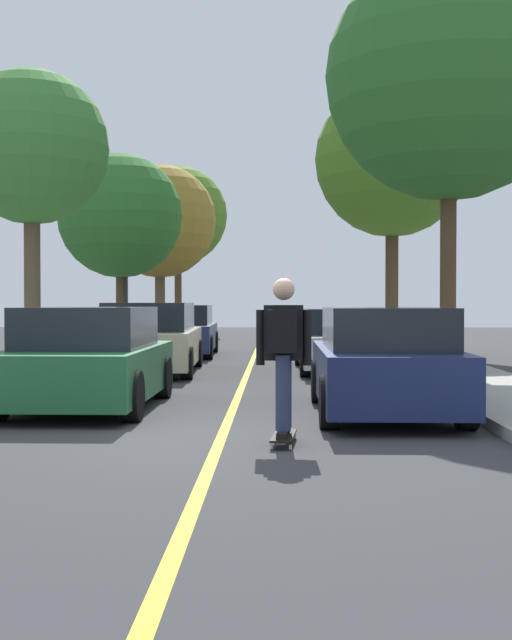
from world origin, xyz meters
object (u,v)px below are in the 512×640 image
parked_car_right_near (342,341)px  fire_hydrant (426,353)px  street_tree_left_nearest (32,149)px  streetlamp (126,247)px  street_tree_left_near (120,216)px  street_tree_right_nearest (449,77)px  parked_car_left_nearest (88,360)px  street_tree_right_near (392,160)px  skateboarder (283,347)px  parked_car_left_near (151,338)px  skateboard (284,436)px  street_tree_left_farthest (178,216)px  street_tree_left_far (160,222)px  parked_car_right_nearest (384,362)px  parked_car_left_far (181,331)px

parked_car_right_near → fire_hydrant: 2.31m
street_tree_left_nearest → streetlamp: size_ratio=1.11×
street_tree_left_near → street_tree_right_nearest: (7.86, -8.02, 1.84)m
parked_car_left_nearest → street_tree_left_near: 13.27m
street_tree_left_nearest → street_tree_right_near: (7.86, 8.81, 1.22)m
skateboarder → parked_car_left_nearest: bearing=132.4°
parked_car_left_near → skateboard: (2.71, -8.86, -0.64)m
parked_car_left_near → skateboard: parked_car_left_near is taller
fire_hydrant → street_tree_left_nearest: bearing=-172.4°
parked_car_left_nearest → streetlamp: bearing=97.8°
street_tree_left_near → street_tree_left_farthest: bearing=90.0°
street_tree_left_nearest → street_tree_left_near: (0.00, 8.87, -0.34)m
street_tree_left_far → street_tree_right_nearest: 18.24m
street_tree_left_farthest → street_tree_right_near: size_ratio=0.99×
parked_car_right_nearest → streetlamp: 14.77m
skateboard → skateboarder: size_ratio=0.52×
parked_car_right_near → street_tree_left_near: 9.17m
parked_car_right_nearest → parked_car_right_near: 7.18m
parked_car_right_nearest → street_tree_right_nearest: 7.60m
street_tree_left_farthest → streetlamp: street_tree_left_farthest is taller
parked_car_left_near → parked_car_right_nearest: parked_car_left_near is taller
parked_car_right_nearest → parked_car_left_nearest: bearing=171.9°
parked_car_right_near → streetlamp: streetlamp is taller
parked_car_left_far → street_tree_left_farthest: size_ratio=0.60×
skateboard → parked_car_right_near: bearing=81.9°
parked_car_left_near → skateboard: bearing=-73.0°
street_tree_left_nearest → street_tree_right_nearest: street_tree_right_nearest is taller
street_tree_left_far → fire_hydrant: street_tree_left_far is taller
street_tree_left_near → skateboard: size_ratio=6.61×
parked_car_left_near → skateboarder: size_ratio=2.84×
skateboard → street_tree_right_near: bearing=78.2°
parked_car_left_near → street_tree_left_farthest: size_ratio=0.61×
street_tree_left_nearest → parked_car_left_nearest: bearing=-63.7°
parked_car_left_near → street_tree_left_near: bearing=105.7°
street_tree_left_nearest → street_tree_left_near: 8.88m
street_tree_left_farthest → street_tree_right_nearest: size_ratio=0.94×
fire_hydrant → skateboarder: skateboarder is taller
street_tree_left_near → street_tree_left_farthest: (0.00, 14.48, 1.48)m
parked_car_left_near → skateboard: size_ratio=5.44×
street_tree_right_near → parked_car_right_near: bearing=-107.4°
skateboarder → street_tree_right_nearest: bearing=67.0°
parked_car_right_near → skateboard: size_ratio=5.31×
fire_hydrant → streetlamp: streetlamp is taller
street_tree_left_far → skateboard: 24.89m
parked_car_right_near → skateboarder: size_ratio=2.78×
parked_car_right_nearest → street_tree_left_farthest: size_ratio=0.53×
street_tree_left_farthest → skateboarder: (4.61, -30.15, -4.44)m
skateboarder → street_tree_left_farthest: bearing=98.7°
streetlamp → skateboard: size_ratio=5.94×
parked_car_left_nearest → street_tree_right_nearest: 9.17m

